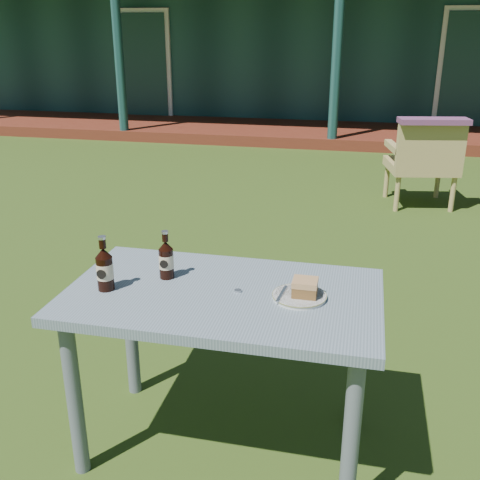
% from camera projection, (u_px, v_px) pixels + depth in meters
% --- Properties ---
extents(ground, '(80.00, 80.00, 0.00)m').
position_uv_depth(ground, '(282.00, 286.00, 3.86)').
color(ground, '#334916').
extents(pavilion, '(15.80, 8.30, 3.45)m').
position_uv_depth(pavilion, '(351.00, 31.00, 11.86)').
color(pavilion, '#173C3A').
rests_on(pavilion, ground).
extents(cafe_table, '(1.20, 0.70, 0.72)m').
position_uv_depth(cafe_table, '(223.00, 315.00, 2.18)').
color(cafe_table, slate).
rests_on(cafe_table, ground).
extents(plate, '(0.20, 0.20, 0.01)m').
position_uv_depth(plate, '(299.00, 296.00, 2.09)').
color(plate, silver).
rests_on(plate, cafe_table).
extents(cake_slice, '(0.09, 0.09, 0.06)m').
position_uv_depth(cake_slice, '(305.00, 287.00, 2.07)').
color(cake_slice, brown).
rests_on(cake_slice, plate).
extents(fork, '(0.03, 0.14, 0.00)m').
position_uv_depth(fork, '(282.00, 294.00, 2.09)').
color(fork, silver).
rests_on(fork, plate).
extents(cola_bottle_near, '(0.06, 0.06, 0.20)m').
position_uv_depth(cola_bottle_near, '(166.00, 259.00, 2.24)').
color(cola_bottle_near, black).
rests_on(cola_bottle_near, cafe_table).
extents(cola_bottle_far, '(0.06, 0.07, 0.22)m').
position_uv_depth(cola_bottle_far, '(105.00, 269.00, 2.13)').
color(cola_bottle_far, black).
rests_on(cola_bottle_far, cafe_table).
extents(bottle_cap, '(0.03, 0.03, 0.01)m').
position_uv_depth(bottle_cap, '(238.00, 291.00, 2.14)').
color(bottle_cap, silver).
rests_on(bottle_cap, cafe_table).
extents(armchair_left, '(0.72, 0.69, 0.85)m').
position_uv_depth(armchair_left, '(424.00, 159.00, 5.43)').
color(armchair_left, tan).
rests_on(armchair_left, ground).
extents(floral_throw, '(0.66, 0.32, 0.05)m').
position_uv_depth(floral_throw, '(434.00, 121.00, 5.13)').
color(floral_throw, '#6A375C').
rests_on(floral_throw, armchair_left).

